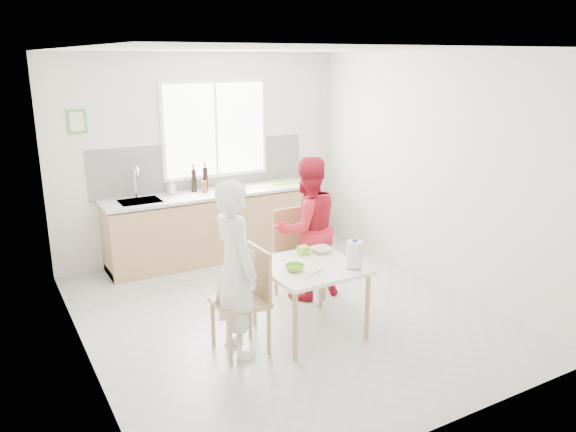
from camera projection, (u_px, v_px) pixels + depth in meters
name	position (u px, v px, depth m)	size (l,w,h in m)	color
ground	(284.00, 313.00, 6.00)	(4.50, 4.50, 0.00)	#B7B7B2
room_shell	(284.00, 161.00, 5.55)	(4.50, 4.50, 4.50)	silver
window	(215.00, 129.00, 7.49)	(1.50, 0.06, 1.30)	white
backsplash	(203.00, 166.00, 7.54)	(3.00, 0.02, 0.65)	white
picture_frame	(77.00, 121.00, 6.61)	(0.22, 0.03, 0.28)	#459846
kitchen_counter	(213.00, 228.00, 7.51)	(2.84, 0.64, 1.37)	tan
dining_table	(310.00, 272.00, 5.42)	(0.92, 0.92, 0.70)	white
chair_left	(247.00, 295.00, 5.12)	(0.46, 0.46, 0.98)	tan
chair_far	(297.00, 249.00, 6.30)	(0.47, 0.47, 1.00)	tan
person_white	(235.00, 269.00, 4.99)	(0.60, 0.39, 1.63)	white
person_red	(307.00, 228.00, 6.22)	(0.78, 0.61, 1.60)	red
bowl_green	(295.00, 268.00, 5.26)	(0.18, 0.18, 0.06)	#70B92A
bowl_white	(321.00, 250.00, 5.75)	(0.21, 0.21, 0.05)	white
milk_jug	(355.00, 253.00, 5.29)	(0.21, 0.15, 0.27)	white
green_box	(303.00, 250.00, 5.67)	(0.10, 0.10, 0.09)	#86C82E
spoon	(315.00, 273.00, 5.18)	(0.01, 0.01, 0.16)	#A5A5AA
cutting_board	(282.00, 183.00, 7.89)	(0.35, 0.25, 0.01)	#83C12C
wine_bottle_a	(205.00, 179.00, 7.40)	(0.07, 0.07, 0.32)	black
wine_bottle_b	(194.00, 181.00, 7.36)	(0.07, 0.07, 0.30)	black
jar_amber	(205.00, 187.00, 7.32)	(0.06, 0.06, 0.16)	brown
soap_bottle	(171.00, 187.00, 7.24)	(0.08, 0.09, 0.19)	#999999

